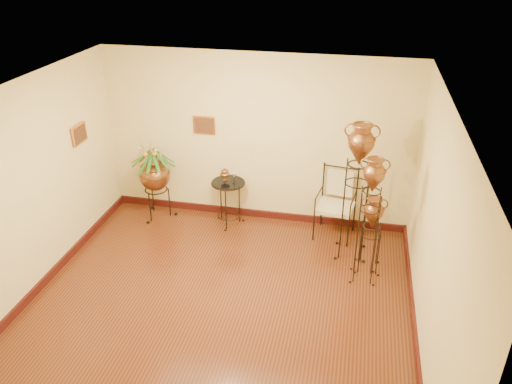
% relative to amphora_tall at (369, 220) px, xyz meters
% --- Properties ---
extents(ground, '(5.00, 5.00, 0.00)m').
position_rel_amphora_tall_xyz_m(ground, '(-1.83, -1.11, -0.95)').
color(ground, '#5D2B16').
rests_on(ground, ground).
extents(room_shell, '(5.02, 5.02, 2.81)m').
position_rel_amphora_tall_xyz_m(room_shell, '(-1.83, -1.10, 0.78)').
color(room_shell, '#F9E4A0').
rests_on(room_shell, ground).
extents(amphora_tall, '(0.44, 0.44, 1.86)m').
position_rel_amphora_tall_xyz_m(amphora_tall, '(0.00, 0.00, 0.00)').
color(amphora_tall, black).
rests_on(amphora_tall, ground).
extents(amphora_mid, '(0.61, 0.61, 2.11)m').
position_rel_amphora_tall_xyz_m(amphora_mid, '(-0.19, 0.58, 0.11)').
color(amphora_mid, black).
rests_on(amphora_mid, ground).
extents(amphora_short, '(0.36, 0.36, 1.18)m').
position_rel_amphora_tall_xyz_m(amphora_short, '(0.07, 0.25, -0.37)').
color(amphora_short, black).
rests_on(amphora_short, ground).
extents(planter_urn, '(0.96, 0.96, 1.48)m').
position_rel_amphora_tall_xyz_m(planter_urn, '(-3.48, 1.04, -0.13)').
color(planter_urn, black).
rests_on(planter_urn, ground).
extents(armchair, '(0.70, 0.67, 1.12)m').
position_rel_amphora_tall_xyz_m(armchair, '(-0.48, 1.04, -0.39)').
color(armchair, black).
rests_on(armchair, ground).
extents(side_table, '(0.61, 0.61, 0.99)m').
position_rel_amphora_tall_xyz_m(side_table, '(-2.22, 1.04, -0.54)').
color(side_table, black).
rests_on(side_table, ground).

